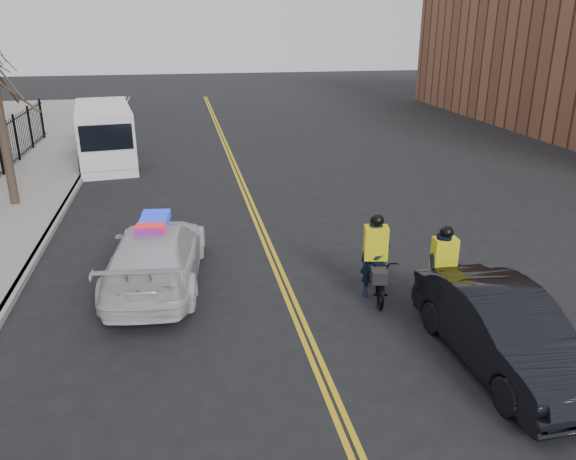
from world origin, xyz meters
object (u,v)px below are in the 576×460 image
at_px(dark_sedan, 503,330).
at_px(cyclist_far, 442,276).
at_px(police_cruiser, 156,254).
at_px(cyclist_near, 374,268).
at_px(cargo_van, 105,136).

distance_m(dark_sedan, cyclist_far, 2.21).
bearing_deg(dark_sedan, police_cruiser, 140.95).
height_order(dark_sedan, cyclist_near, cyclist_near).
height_order(police_cruiser, cyclist_near, cyclist_near).
bearing_deg(cyclist_near, dark_sedan, -54.77).
distance_m(cargo_van, cyclist_near, 15.61).
height_order(police_cruiser, cargo_van, cargo_van).
relative_size(cyclist_near, cyclist_far, 1.10).
xyz_separation_m(dark_sedan, cyclist_far, (-0.10, 2.20, 0.03)).
relative_size(police_cruiser, cyclist_far, 2.76).
relative_size(cargo_van, cyclist_far, 3.27).
bearing_deg(cyclist_far, police_cruiser, 163.03).
relative_size(dark_sedan, cyclist_far, 2.29).
bearing_deg(cyclist_far, cargo_van, 124.17).
bearing_deg(police_cruiser, cyclist_near, 167.75).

